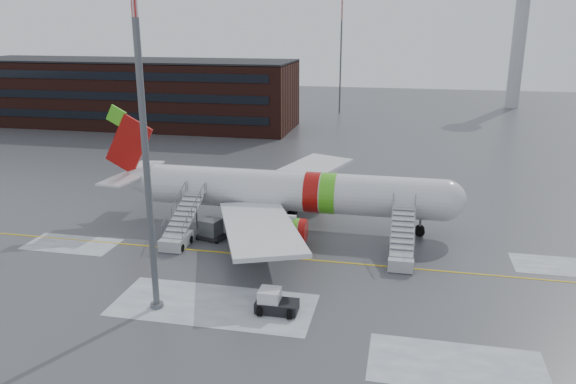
% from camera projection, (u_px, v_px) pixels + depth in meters
% --- Properties ---
extents(ground, '(260.00, 260.00, 0.00)m').
position_uv_depth(ground, '(321.00, 256.00, 47.15)').
color(ground, '#494C4F').
rests_on(ground, ground).
extents(airliner, '(35.03, 32.97, 11.18)m').
position_uv_depth(airliner, '(283.00, 191.00, 53.40)').
color(airliner, silver).
rests_on(airliner, ground).
extents(airstair_fwd, '(2.05, 7.70, 3.48)m').
position_uv_depth(airstair_fwd, '(401.00, 250.00, 45.69)').
color(airstair_fwd, '#AFB1B6').
rests_on(airstair_fwd, ground).
extents(airstair_aft, '(2.05, 7.70, 3.48)m').
position_uv_depth(airstair_aft, '(179.00, 232.00, 49.53)').
color(airstair_aft, '#ACAFB3').
rests_on(airstair_aft, ground).
extents(pushback_tug, '(2.86, 2.16, 1.63)m').
position_uv_depth(pushback_tug, '(274.00, 302.00, 37.85)').
color(pushback_tug, black).
rests_on(pushback_tug, ground).
extents(uld_container, '(2.62, 2.18, 1.86)m').
position_uv_depth(uld_container, '(211.00, 230.00, 50.65)').
color(uld_container, black).
rests_on(uld_container, ground).
extents(light_mast_near, '(1.20, 1.20, 24.15)m').
position_uv_depth(light_mast_near, '(143.00, 127.00, 35.08)').
color(light_mast_near, '#595B60').
rests_on(light_mast_near, ground).
extents(terminal_building, '(62.00, 16.11, 12.30)m').
position_uv_depth(terminal_building, '(130.00, 92.00, 105.79)').
color(terminal_building, '#3F1E16').
rests_on(terminal_building, ground).
extents(control_tower, '(6.40, 6.40, 30.00)m').
position_uv_depth(control_tower, '(521.00, 23.00, 124.72)').
color(control_tower, '#B2B5BA').
rests_on(control_tower, ground).
extents(light_mast_far_n, '(1.20, 1.20, 24.25)m').
position_uv_depth(light_mast_far_n, '(341.00, 47.00, 117.78)').
color(light_mast_far_n, '#595B60').
rests_on(light_mast_far_n, ground).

